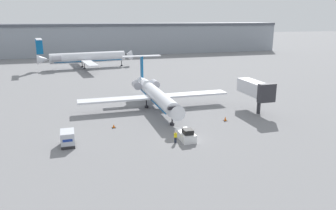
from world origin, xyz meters
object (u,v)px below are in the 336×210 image
(airplane_main, at_px, (155,94))
(worker_near_tug, at_px, (175,137))
(pushback_tug, at_px, (186,135))
(jet_bridge, at_px, (256,89))
(traffic_cone_right, at_px, (225,119))
(luggage_cart, at_px, (68,138))
(airplane_parked_far_left, at_px, (86,57))
(traffic_cone_left, at_px, (114,126))

(airplane_main, height_order, worker_near_tug, airplane_main)
(airplane_main, xyz_separation_m, pushback_tug, (-0.03, -18.41, -2.21))
(jet_bridge, bearing_deg, worker_near_tug, -150.31)
(pushback_tug, bearing_deg, traffic_cone_right, 33.63)
(pushback_tug, xyz_separation_m, worker_near_tug, (-1.90, -0.89, 0.19))
(luggage_cart, bearing_deg, pushback_tug, -8.24)
(traffic_cone_right, bearing_deg, airplane_parked_far_left, 106.08)
(luggage_cart, xyz_separation_m, traffic_cone_left, (7.31, 5.96, -0.81))
(pushback_tug, bearing_deg, traffic_cone_left, 139.01)
(luggage_cart, xyz_separation_m, worker_near_tug, (15.09, -3.35, -0.19))
(worker_near_tug, distance_m, airplane_parked_far_left, 78.19)
(airplane_main, relative_size, worker_near_tug, 17.51)
(airplane_main, distance_m, luggage_cart, 23.40)
(luggage_cart, height_order, jet_bridge, jet_bridge)
(traffic_cone_right, bearing_deg, pushback_tug, -146.37)
(worker_near_tug, bearing_deg, traffic_cone_left, 129.91)
(airplane_main, relative_size, airplane_parked_far_left, 0.89)
(luggage_cart, height_order, traffic_cone_left, luggage_cart)
(airplane_main, bearing_deg, pushback_tug, -90.09)
(pushback_tug, bearing_deg, luggage_cart, 171.76)
(worker_near_tug, height_order, traffic_cone_left, worker_near_tug)
(jet_bridge, bearing_deg, luggage_cart, -167.17)
(luggage_cart, xyz_separation_m, jet_bridge, (34.91, 7.95, 3.34))
(pushback_tug, bearing_deg, airplane_main, 89.91)
(pushback_tug, distance_m, traffic_cone_right, 11.79)
(airplane_parked_far_left, bearing_deg, luggage_cart, -95.04)
(traffic_cone_right, relative_size, airplane_parked_far_left, 0.02)
(luggage_cart, bearing_deg, worker_near_tug, -12.51)
(airplane_main, bearing_deg, traffic_cone_left, -134.18)
(luggage_cart, bearing_deg, airplane_parked_far_left, 84.96)
(luggage_cart, distance_m, traffic_cone_right, 27.13)
(airplane_main, bearing_deg, worker_near_tug, -95.71)
(airplane_parked_far_left, distance_m, jet_bridge, 72.17)
(airplane_main, distance_m, traffic_cone_left, 14.19)
(traffic_cone_left, height_order, traffic_cone_right, traffic_cone_right)
(traffic_cone_left, relative_size, airplane_parked_far_left, 0.02)
(worker_near_tug, relative_size, jet_bridge, 0.18)
(worker_near_tug, distance_m, jet_bridge, 23.08)
(traffic_cone_left, xyz_separation_m, jet_bridge, (27.60, 1.99, 4.15))
(jet_bridge, bearing_deg, traffic_cone_left, -175.87)
(pushback_tug, height_order, airplane_parked_far_left, airplane_parked_far_left)
(airplane_main, xyz_separation_m, luggage_cart, (-17.02, -15.95, -1.83))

